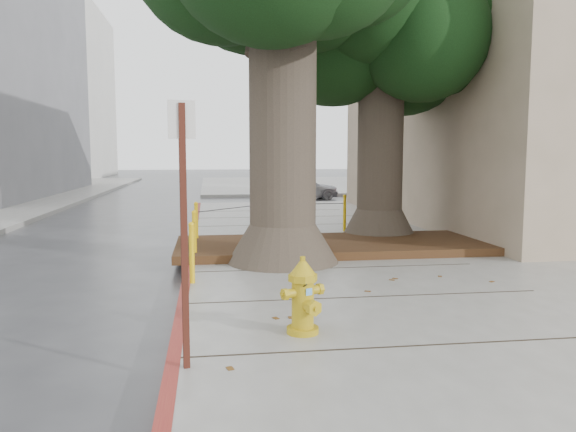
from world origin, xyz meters
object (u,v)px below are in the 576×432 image
car_red (403,187)px  signpost (184,220)px  car_silver (302,187)px  fire_hydrant (303,296)px

car_red → signpost: bearing=162.5°
car_silver → car_red: car_red is taller
signpost → car_red: bearing=55.6°
signpost → car_red: 21.50m
signpost → car_silver: size_ratio=0.73×
signpost → car_silver: (4.58, 20.71, -0.96)m
fire_hydrant → car_red: car_red is taller
car_red → car_silver: bearing=82.0°
fire_hydrant → signpost: signpost is taller
signpost → car_red: (9.04, 19.48, -0.90)m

